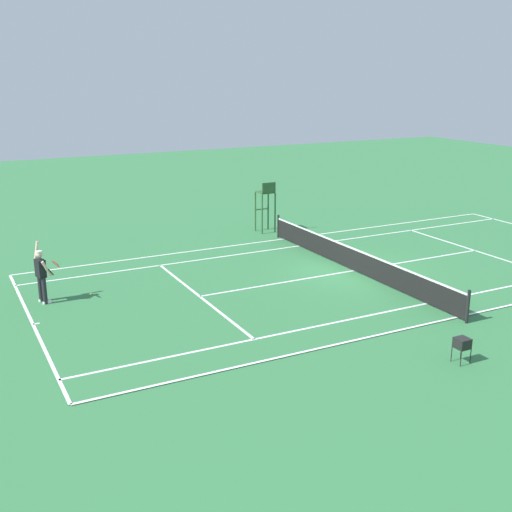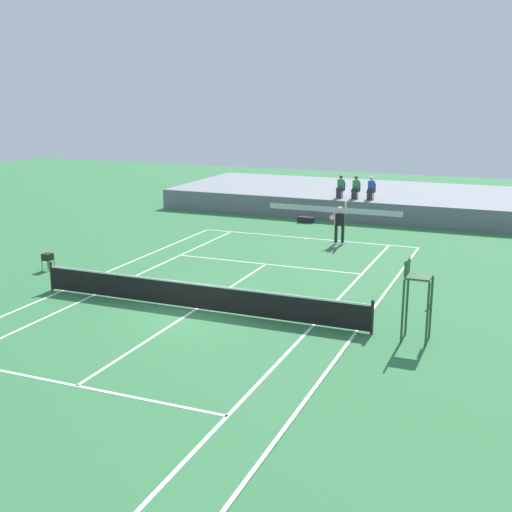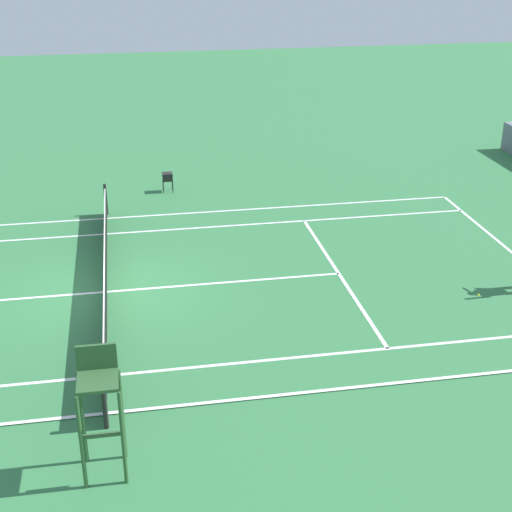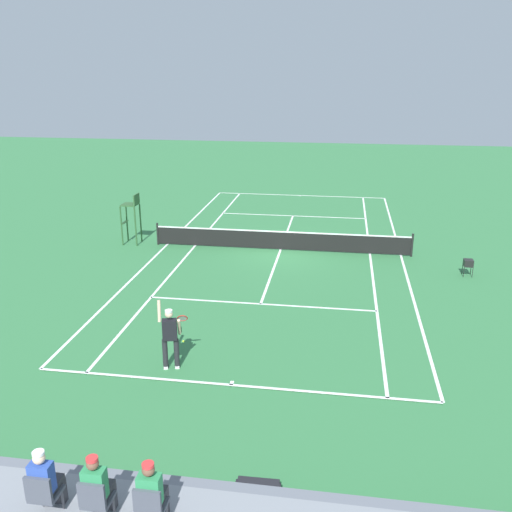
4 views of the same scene
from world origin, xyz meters
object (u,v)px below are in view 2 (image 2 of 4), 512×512
at_px(spectator_seated_0, 340,187).
at_px(umpire_chair, 416,289).
at_px(spectator_seated_2, 371,189).
at_px(tennis_ball, 332,251).
at_px(tennis_player, 339,224).
at_px(spectator_seated_1, 356,188).
at_px(equipment_bag, 306,220).
at_px(ball_hopper, 47,257).

distance_m(spectator_seated_0, umpire_chair, 19.38).
relative_size(spectator_seated_2, umpire_chair, 0.52).
height_order(spectator_seated_2, tennis_ball, spectator_seated_2).
bearing_deg(tennis_player, spectator_seated_1, 97.84).
height_order(spectator_seated_1, equipment_bag, spectator_seated_1).
height_order(equipment_bag, ball_hopper, ball_hopper).
relative_size(spectator_seated_2, equipment_bag, 1.39).
distance_m(spectator_seated_2, umpire_chair, 18.80).
relative_size(spectator_seated_2, ball_hopper, 1.81).
xyz_separation_m(tennis_player, tennis_ball, (0.12, -1.59, -0.96)).
bearing_deg(tennis_ball, ball_hopper, -142.96).
height_order(tennis_player, tennis_ball, tennis_player).
relative_size(spectator_seated_2, tennis_ball, 18.60).
relative_size(spectator_seated_0, ball_hopper, 1.81).
xyz_separation_m(spectator_seated_2, umpire_chair, (5.39, -18.01, -0.23)).
xyz_separation_m(spectator_seated_2, tennis_ball, (0.16, -8.35, -1.75)).
xyz_separation_m(spectator_seated_1, ball_hopper, (-8.83, -15.81, -1.22)).
distance_m(spectator_seated_2, ball_hopper, 18.59).
distance_m(spectator_seated_0, spectator_seated_2, 1.78).
bearing_deg(spectator_seated_1, umpire_chair, -70.80).
bearing_deg(tennis_ball, spectator_seated_1, 97.15).
bearing_deg(umpire_chair, spectator_seated_2, 106.66).
distance_m(spectator_seated_0, equipment_bag, 3.04).
bearing_deg(spectator_seated_1, spectator_seated_0, 180.00).
height_order(spectator_seated_2, tennis_player, spectator_seated_2).
distance_m(tennis_player, umpire_chair, 12.46).
xyz_separation_m(umpire_chair, equipment_bag, (-8.50, 15.81, -1.40)).
bearing_deg(spectator_seated_0, spectator_seated_2, 0.00).
relative_size(spectator_seated_1, equipment_bag, 1.39).
distance_m(tennis_ball, equipment_bag, 6.97).
distance_m(spectator_seated_0, tennis_player, 7.05).
distance_m(spectator_seated_1, equipment_bag, 3.53).
bearing_deg(spectator_seated_0, equipment_bag, -121.37).
height_order(tennis_player, umpire_chair, umpire_chair).
bearing_deg(spectator_seated_1, equipment_bag, -135.46).
height_order(spectator_seated_2, umpire_chair, same).
bearing_deg(spectator_seated_2, tennis_player, -89.60).
bearing_deg(tennis_ball, equipment_bag, 118.03).
relative_size(spectator_seated_1, ball_hopper, 1.81).
xyz_separation_m(tennis_player, umpire_chair, (5.34, -11.25, 0.56)).
bearing_deg(tennis_ball, tennis_player, 94.18).
bearing_deg(equipment_bag, spectator_seated_1, 44.54).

